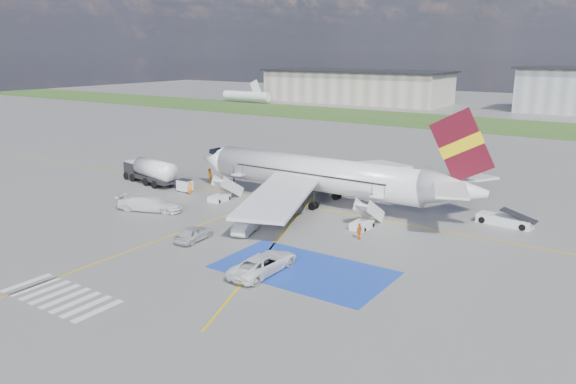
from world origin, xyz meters
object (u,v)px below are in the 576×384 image
van_white_a (264,260)px  van_white_b (150,201)px  gpu_cart (185,186)px  airliner (326,175)px  belt_loader (505,221)px  car_silver_a (194,234)px  car_silver_b (246,226)px  fuel_tanker (151,173)px

van_white_a → van_white_b: van_white_b is taller
gpu_cart → van_white_a: bearing=-33.1°
airliner → gpu_cart: airliner is taller
airliner → van_white_b: size_ratio=6.64×
belt_loader → car_silver_a: belt_loader is taller
van_white_a → car_silver_b: bearing=-44.2°
airliner → belt_loader: airliner is taller
fuel_tanker → car_silver_b: bearing=-10.5°
belt_loader → van_white_a: van_white_a is taller
belt_loader → car_silver_a: 31.00m
fuel_tanker → van_white_a: 34.44m
gpu_cart → fuel_tanker: bearing=174.3°
gpu_cart → van_white_b: size_ratio=0.34×
van_white_a → van_white_b: bearing=-19.4°
fuel_tanker → car_silver_b: 24.98m
fuel_tanker → van_white_b: size_ratio=1.80×
car_silver_b → van_white_b: bearing=-17.5°
airliner → car_silver_a: 18.32m
car_silver_b → van_white_a: (7.24, -6.86, 0.32)m
airliner → car_silver_a: bearing=-101.7°
gpu_cart → van_white_b: bearing=-70.9°
fuel_tanker → gpu_cart: (6.79, -0.68, -0.69)m
van_white_a → belt_loader: bearing=-119.1°
airliner → car_silver_b: bearing=-94.7°
car_silver_b → van_white_b: van_white_b is taller
airliner → fuel_tanker: airliner is taller
car_silver_a → van_white_a: van_white_a is taller
airliner → belt_loader: (18.93, 3.46, -2.97)m
car_silver_b → belt_loader: bearing=-156.8°
gpu_cart → car_silver_b: (16.40, -8.56, -0.01)m
van_white_b → belt_loader: bearing=-82.3°
van_white_b → fuel_tanker: bearing=28.2°
airliner → van_white_b: (-14.58, -13.14, -2.31)m
van_white_a → car_silver_a: bearing=-14.5°
airliner → gpu_cart: bearing=-164.8°
belt_loader → van_white_b: size_ratio=1.05×
airliner → belt_loader: 19.47m
car_silver_b → gpu_cart: bearing=-44.4°
airliner → fuel_tanker: bearing=-170.5°
fuel_tanker → car_silver_b: fuel_tanker is taller
fuel_tanker → belt_loader: fuel_tanker is taller
gpu_cart → van_white_a: size_ratio=0.35×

